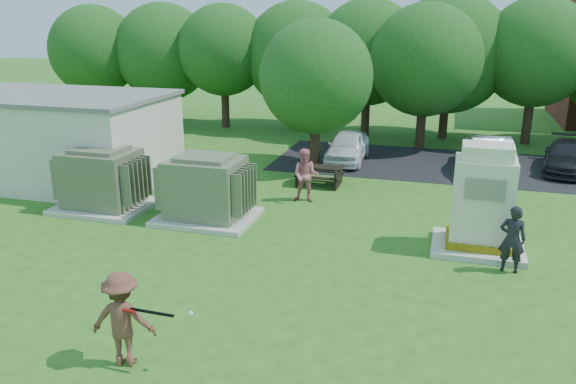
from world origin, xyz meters
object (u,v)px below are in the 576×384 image
(generator_cabinet, at_px, (482,205))
(batter, at_px, (123,319))
(car_white, at_px, (348,147))
(transformer_left, at_px, (102,180))
(car_silver_a, at_px, (489,153))
(transformer_right, at_px, (206,190))
(person_at_picnic, at_px, (306,176))
(person_by_generator, at_px, (512,239))
(car_dark, at_px, (567,156))
(picnic_table, at_px, (319,173))

(generator_cabinet, xyz_separation_m, batter, (-6.41, -7.35, -0.38))
(batter, distance_m, car_white, 15.99)
(transformer_left, xyz_separation_m, car_silver_a, (12.46, 8.61, -0.23))
(transformer_right, bearing_deg, car_silver_a, 44.51)
(person_at_picnic, bearing_deg, car_silver_a, 41.56)
(generator_cabinet, height_order, person_by_generator, generator_cabinet)
(batter, relative_size, car_dark, 0.43)
(transformer_left, height_order, car_silver_a, transformer_left)
(transformer_right, xyz_separation_m, car_white, (2.91, 8.46, -0.31))
(picnic_table, xyz_separation_m, person_at_picnic, (-0.00, -2.07, 0.48))
(person_by_generator, height_order, car_white, person_by_generator)
(generator_cabinet, bearing_deg, person_by_generator, -59.46)
(picnic_table, xyz_separation_m, car_white, (0.37, 3.82, 0.21))
(transformer_left, relative_size, generator_cabinet, 1.02)
(transformer_right, bearing_deg, car_dark, 38.43)
(transformer_right, relative_size, car_white, 0.77)
(person_at_picnic, bearing_deg, car_white, 83.78)
(picnic_table, bearing_deg, batter, -93.95)
(generator_cabinet, relative_size, person_by_generator, 1.70)
(transformer_left, height_order, batter, transformer_left)
(person_by_generator, bearing_deg, generator_cabinet, -53.85)
(car_white, bearing_deg, transformer_right, -109.55)
(generator_cabinet, bearing_deg, picnic_table, 139.43)
(transformer_left, bearing_deg, person_by_generator, -6.17)
(picnic_table, bearing_deg, transformer_right, -118.70)
(car_white, bearing_deg, person_by_generator, -59.44)
(batter, height_order, car_dark, batter)
(car_silver_a, bearing_deg, transformer_left, 30.29)
(car_white, bearing_deg, car_dark, 5.55)
(transformer_left, relative_size, car_silver_a, 0.67)
(picnic_table, relative_size, batter, 0.93)
(batter, bearing_deg, car_dark, -132.59)
(person_by_generator, bearing_deg, person_at_picnic, -26.36)
(transformer_right, bearing_deg, picnic_table, 61.30)
(transformer_right, bearing_deg, batter, -77.17)
(car_dark, bearing_deg, batter, -111.20)
(transformer_left, bearing_deg, car_dark, 31.17)
(batter, distance_m, person_by_generator, 9.40)
(transformer_right, xyz_separation_m, person_by_generator, (8.84, -1.36, -0.10))
(picnic_table, height_order, car_silver_a, car_silver_a)
(person_by_generator, bearing_deg, batter, 46.25)
(generator_cabinet, bearing_deg, batter, -131.12)
(picnic_table, height_order, batter, batter)
(picnic_table, bearing_deg, person_by_generator, -43.60)
(transformer_left, height_order, person_by_generator, transformer_left)
(generator_cabinet, bearing_deg, car_white, 121.19)
(transformer_right, bearing_deg, person_by_generator, -8.72)
(person_by_generator, bearing_deg, car_dark, -100.09)
(transformer_left, height_order, transformer_right, same)
(person_by_generator, relative_size, car_dark, 0.41)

